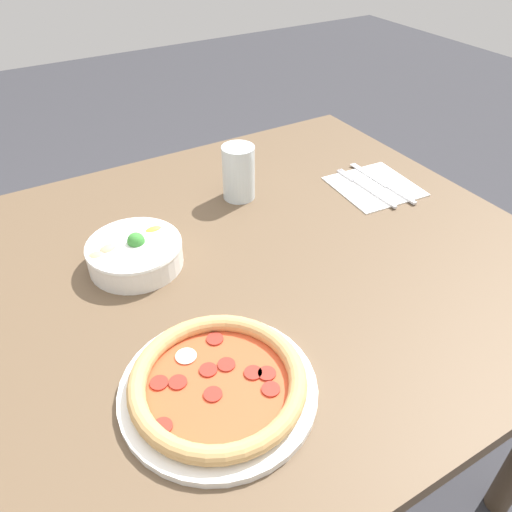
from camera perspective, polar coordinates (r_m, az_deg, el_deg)
The scene contains 8 objects.
ground_plane at distance 1.48m, azimuth -5.35°, elevation -24.69°, with size 8.00×8.00×0.00m, color #333338.
dining_table at distance 0.96m, azimuth -7.54°, elevation -6.87°, with size 1.39×0.98×0.72m.
pizza at distance 0.72m, azimuth -4.39°, elevation -14.40°, with size 0.28×0.28×0.04m.
bowl at distance 0.94m, azimuth -13.69°, elevation 0.50°, with size 0.18×0.18×0.07m.
napkin at distance 1.20m, azimuth 13.38°, elevation 7.75°, with size 0.19×0.19×0.00m.
fork at distance 1.18m, azimuth 12.50°, elevation 7.58°, with size 0.01×0.20×0.00m.
knife at distance 1.21m, azimuth 14.49°, elevation 7.93°, with size 0.01×0.22×0.01m.
glass at distance 1.11m, azimuth -2.00°, elevation 9.51°, with size 0.07×0.07×0.12m.
Camera 1 is at (-0.24, -0.65, 1.31)m, focal length 35.00 mm.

